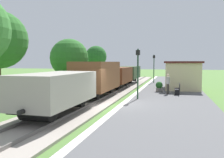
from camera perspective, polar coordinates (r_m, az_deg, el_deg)
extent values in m
plane|color=#517A38|center=(15.28, 1.19, -6.96)|extent=(160.00, 160.00, 0.00)
cube|color=#565659|center=(14.84, 13.37, -6.91)|extent=(6.00, 60.00, 0.25)
cube|color=silver|center=(15.15, 2.67, -6.08)|extent=(0.36, 60.00, 0.01)
cube|color=#9E9389|center=(16.00, -7.24, -6.26)|extent=(3.80, 60.00, 0.12)
cube|color=slate|center=(15.73, -4.80, -5.95)|extent=(0.07, 60.00, 0.14)
cube|color=slate|center=(16.26, -9.60, -5.66)|extent=(0.07, 60.00, 0.14)
cube|color=gray|center=(12.57, -13.49, -2.20)|extent=(2.50, 5.60, 1.60)
cube|color=black|center=(12.66, -13.44, -5.12)|extent=(2.10, 5.15, 0.50)
cylinder|color=black|center=(14.28, -9.99, -5.04)|extent=(1.56, 0.84, 0.84)
cylinder|color=black|center=(11.19, -17.82, -7.73)|extent=(1.56, 0.84, 0.84)
cylinder|color=black|center=(15.29, -8.17, -3.46)|extent=(0.20, 0.30, 0.20)
cylinder|color=black|center=(10.21, -21.40, -7.53)|extent=(0.20, 0.30, 0.20)
cube|color=brown|center=(18.59, -3.78, 0.87)|extent=(2.50, 5.60, 2.20)
cube|color=black|center=(18.67, -3.76, -2.05)|extent=(2.10, 5.15, 0.50)
cylinder|color=black|center=(20.40, -2.14, -2.22)|extent=(1.56, 0.84, 0.84)
cylinder|color=black|center=(17.03, -5.70, -3.51)|extent=(1.56, 0.84, 0.84)
cylinder|color=black|center=(21.47, -1.24, -1.22)|extent=(0.20, 0.30, 0.20)
cylinder|color=black|center=(15.93, -7.18, -3.14)|extent=(0.20, 0.30, 0.20)
cube|color=brown|center=(24.94, 1.10, 1.02)|extent=(2.50, 5.60, 1.60)
cube|color=black|center=(24.99, 1.10, -0.46)|extent=(2.10, 5.15, 0.50)
cylinder|color=black|center=(26.74, 2.02, -0.70)|extent=(1.56, 0.84, 0.84)
cylinder|color=black|center=(23.28, 0.04, -1.42)|extent=(1.56, 0.84, 0.84)
cylinder|color=black|center=(27.85, 2.56, 0.01)|extent=(0.20, 0.30, 0.20)
cylinder|color=black|center=(22.14, -0.73, -1.06)|extent=(0.20, 0.30, 0.20)
cube|color=#384C33|center=(31.38, 3.99, 1.66)|extent=(2.50, 5.60, 1.60)
cube|color=black|center=(31.42, 3.99, 0.48)|extent=(2.10, 5.15, 0.50)
cylinder|color=black|center=(33.19, 4.58, 0.24)|extent=(1.56, 0.84, 0.84)
cylinder|color=black|center=(29.68, 3.33, -0.22)|extent=(1.56, 0.84, 0.84)
cylinder|color=black|center=(34.31, 4.93, 0.78)|extent=(0.20, 0.30, 0.20)
cylinder|color=black|center=(28.53, 2.86, 0.11)|extent=(0.20, 0.30, 0.20)
cube|color=beige|center=(24.89, 16.86, 0.77)|extent=(3.20, 5.50, 2.60)
cube|color=#51231E|center=(24.85, 16.93, 3.97)|extent=(3.50, 5.80, 0.18)
cube|color=black|center=(23.78, 13.08, 1.00)|extent=(0.03, 0.90, 0.80)
cube|color=black|center=(20.33, 15.69, -2.37)|extent=(0.42, 1.50, 0.04)
cube|color=black|center=(20.31, 16.24, -1.69)|extent=(0.04, 1.50, 0.45)
cube|color=black|center=(19.76, 15.69, -3.22)|extent=(0.38, 0.06, 0.42)
cube|color=black|center=(20.95, 15.65, -2.81)|extent=(0.38, 0.06, 0.42)
cylinder|color=#38332D|center=(20.15, 13.45, -2.41)|extent=(0.15, 0.15, 0.86)
cylinder|color=#38332D|center=(20.31, 13.57, -2.36)|extent=(0.15, 0.15, 0.86)
cube|color=#B2ADA8|center=(20.16, 13.55, -0.32)|extent=(0.32, 0.43, 0.60)
sphere|color=beige|center=(20.13, 13.57, 0.93)|extent=(0.22, 0.22, 0.22)
cylinder|color=slate|center=(21.69, 11.47, -2.61)|extent=(0.56, 0.56, 0.34)
sphere|color=#235B23|center=(21.65, 11.49, -1.49)|extent=(0.64, 0.64, 0.64)
cylinder|color=#193823|center=(17.04, 6.34, 0.45)|extent=(0.11, 0.11, 3.20)
cube|color=black|center=(17.02, 6.39, 6.44)|extent=(0.28, 0.28, 0.36)
sphere|color=#F2E5BF|center=(17.02, 6.39, 6.44)|extent=(0.20, 0.20, 0.20)
cone|color=#193823|center=(17.03, 6.39, 7.24)|extent=(0.20, 0.20, 0.16)
cylinder|color=#193823|center=(30.81, 10.22, 2.06)|extent=(0.11, 0.11, 3.20)
cube|color=black|center=(30.80, 10.27, 5.37)|extent=(0.28, 0.28, 0.36)
sphere|color=#F2E5BF|center=(30.80, 10.27, 5.37)|extent=(0.20, 0.20, 0.20)
cone|color=#193823|center=(30.80, 10.27, 5.82)|extent=(0.20, 0.20, 0.16)
cylinder|color=#4C3823|center=(25.67, -10.35, -0.42)|extent=(0.28, 0.28, 1.85)
sphere|color=#2D6B28|center=(25.59, -10.42, 5.10)|extent=(4.11, 4.11, 4.11)
cylinder|color=#4C3823|center=(33.14, -8.44, 0.71)|extent=(0.28, 0.28, 1.95)
sphere|color=#387A33|center=(33.08, -8.48, 4.41)|extent=(3.09, 3.09, 3.09)
cylinder|color=#4C3823|center=(41.45, -3.92, 1.85)|extent=(0.28, 0.28, 2.55)
sphere|color=#235B23|center=(41.43, -3.94, 5.55)|extent=(3.74, 3.74, 3.74)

